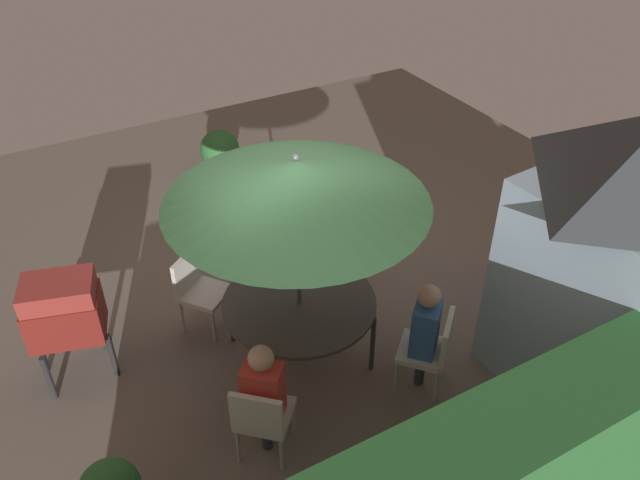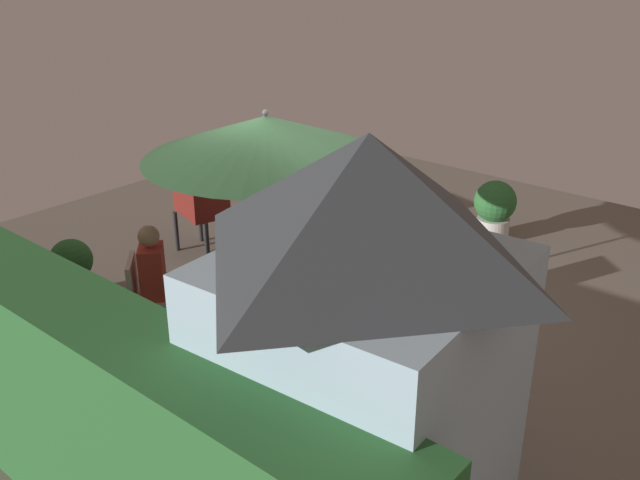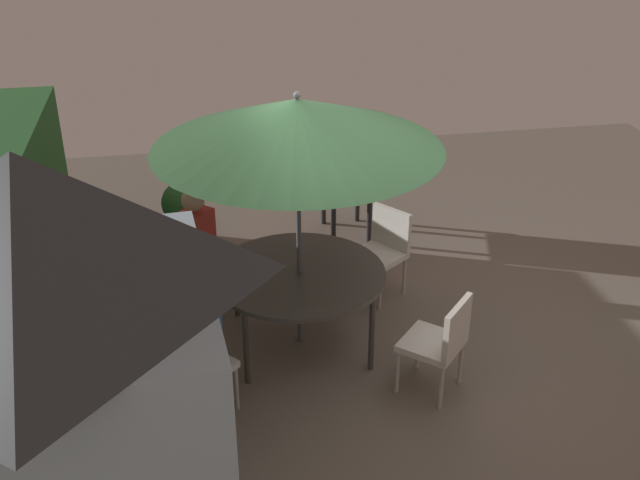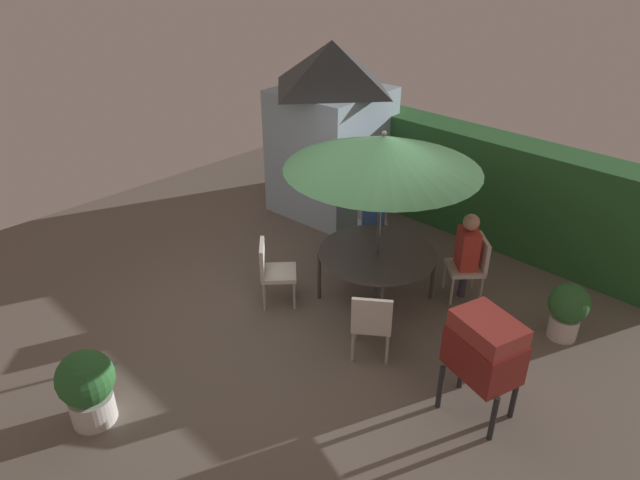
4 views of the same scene
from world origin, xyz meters
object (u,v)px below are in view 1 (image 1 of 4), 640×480
object	(u,v)px
patio_umbrella	(296,182)
person_in_red	(263,388)
bbq_grill	(63,311)
person_in_blue	(426,326)
chair_toward_hedge	(329,240)
chair_toward_house	(198,287)
potted_plant_by_grill	(220,155)
patio_table	(299,305)
chair_far_side	(432,347)
chair_near_shed	(262,416)
garden_shed	(626,257)

from	to	relation	value
patio_umbrella	person_in_red	world-z (taller)	patio_umbrella
bbq_grill	person_in_blue	bearing A→B (deg)	148.38
chair_toward_hedge	chair_toward_house	bearing A→B (deg)	2.13
chair_toward_house	potted_plant_by_grill	world-z (taller)	chair_toward_house
patio_table	chair_far_side	bearing A→B (deg)	132.38
patio_umbrella	bbq_grill	world-z (taller)	patio_umbrella
patio_umbrella	person_in_blue	xyz separation A→B (m)	(-0.86, 0.94, -1.34)
chair_near_shed	chair_toward_house	world-z (taller)	same
chair_toward_house	person_in_red	distance (m)	1.88
patio_table	chair_near_shed	distance (m)	1.30
potted_plant_by_grill	person_in_blue	world-z (taller)	person_in_blue
garden_shed	patio_table	world-z (taller)	garden_shed
garden_shed	chair_near_shed	xyz separation A→B (m)	(3.34, -0.73, -0.97)
chair_near_shed	chair_toward_house	bearing A→B (deg)	-94.16
garden_shed	patio_table	distance (m)	3.09
chair_far_side	person_in_red	distance (m)	1.76
patio_umbrella	patio_table	bearing A→B (deg)	180.00
person_in_red	chair_near_shed	bearing A→B (deg)	47.50
garden_shed	person_in_blue	bearing A→B (deg)	-24.73
patio_umbrella	chair_near_shed	world-z (taller)	patio_umbrella
person_in_red	bbq_grill	bearing A→B (deg)	-54.05
bbq_grill	potted_plant_by_grill	bearing A→B (deg)	-133.70
chair_toward_house	chair_far_side	bearing A→B (deg)	129.86
chair_near_shed	person_in_red	world-z (taller)	person_in_red
patio_umbrella	person_in_blue	world-z (taller)	patio_umbrella
person_in_red	person_in_blue	world-z (taller)	same
patio_umbrella	bbq_grill	distance (m)	2.61
potted_plant_by_grill	person_in_red	world-z (taller)	person_in_red
chair_toward_hedge	chair_toward_house	distance (m)	1.68
chair_far_side	person_in_red	world-z (taller)	person_in_red
chair_toward_house	chair_near_shed	bearing A→B (deg)	85.84
patio_table	patio_umbrella	bearing A→B (deg)	0.00
patio_umbrella	potted_plant_by_grill	bearing A→B (deg)	-99.90
chair_near_shed	person_in_blue	size ratio (longest dim) A/B	0.71
chair_toward_house	person_in_blue	distance (m)	2.51
patio_table	chair_toward_house	xyz separation A→B (m)	(0.73, -0.97, -0.17)
patio_table	chair_toward_hedge	bearing A→B (deg)	-132.30
chair_toward_house	chair_toward_hedge	bearing A→B (deg)	-177.87
chair_far_side	chair_toward_hedge	distance (m)	2.04
potted_plant_by_grill	patio_table	bearing A→B (deg)	80.10
chair_near_shed	chair_toward_hedge	distance (m)	2.69
patio_umbrella	potted_plant_by_grill	world-z (taller)	patio_umbrella
garden_shed	patio_umbrella	size ratio (longest dim) A/B	1.20
chair_toward_hedge	person_in_red	bearing A→B (deg)	47.61
garden_shed	chair_near_shed	size ratio (longest dim) A/B	3.25
garden_shed	chair_toward_hedge	xyz separation A→B (m)	(1.52, -2.72, -0.97)
patio_table	chair_far_side	world-z (taller)	chair_far_side
person_in_blue	potted_plant_by_grill	bearing A→B (deg)	-87.48
chair_near_shed	person_in_red	xyz separation A→B (m)	(-0.06, -0.06, 0.26)
bbq_grill	person_in_blue	distance (m)	3.47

